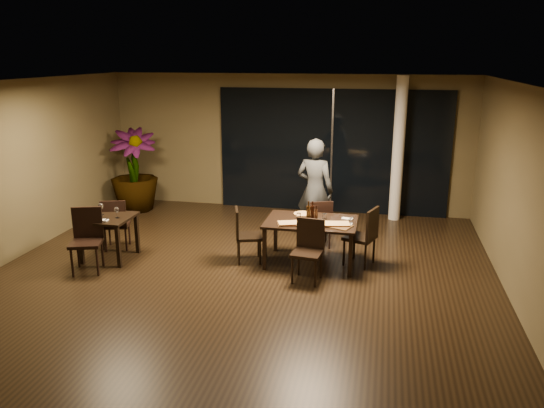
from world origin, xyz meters
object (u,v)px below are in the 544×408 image
at_px(chair_main_near, 309,247).
at_px(chair_main_left, 244,232).
at_px(bottle_a, 308,210).
at_px(chair_main_right, 365,234).
at_px(potted_plant, 134,170).
at_px(side_table, 108,224).
at_px(chair_side_far, 115,222).
at_px(bottle_c, 312,210).
at_px(diner, 315,190).
at_px(bottle_b, 316,213).
at_px(main_table, 311,225).
at_px(chair_main_far, 320,221).
at_px(chair_side_near, 87,236).

distance_m(chair_main_near, chair_main_left, 1.27).
bearing_deg(bottle_a, chair_main_right, 2.26).
height_order(chair_main_right, bottle_a, bottle_a).
xyz_separation_m(chair_main_right, potted_plant, (-5.19, 2.24, 0.36)).
height_order(side_table, chair_side_far, chair_side_far).
xyz_separation_m(bottle_a, bottle_c, (0.05, 0.09, -0.01)).
distance_m(chair_main_right, diner, 1.54).
xyz_separation_m(chair_main_right, bottle_b, (-0.81, -0.04, 0.32)).
height_order(chair_main_near, bottle_b, bottle_b).
xyz_separation_m(chair_main_right, diner, (-0.99, 1.11, 0.41)).
distance_m(chair_main_near, bottle_c, 0.88).
relative_size(main_table, bottle_c, 5.12).
distance_m(chair_main_far, chair_main_right, 1.08).
distance_m(chair_main_near, diner, 1.91).
bearing_deg(chair_main_far, bottle_b, 72.19).
relative_size(chair_main_right, chair_side_far, 1.06).
height_order(chair_main_near, potted_plant, potted_plant).
relative_size(chair_main_near, bottle_c, 3.27).
distance_m(diner, bottle_a, 1.15).
distance_m(chair_side_near, bottle_b, 3.74).
bearing_deg(chair_main_right, side_table, -62.36).
bearing_deg(bottle_c, main_table, -89.49).
bearing_deg(chair_side_far, chair_main_right, 164.98).
xyz_separation_m(potted_plant, bottle_c, (4.30, -2.18, -0.02)).
distance_m(chair_main_right, chair_side_far, 4.38).
bearing_deg(potted_plant, chair_main_near, -34.38).
relative_size(chair_main_right, diner, 0.51).
distance_m(diner, bottle_c, 1.06).
bearing_deg(chair_main_near, potted_plant, 152.09).
height_order(chair_main_left, chair_side_far, chair_side_far).
relative_size(main_table, chair_side_far, 1.59).
relative_size(chair_side_far, bottle_a, 2.97).
bearing_deg(side_table, chair_main_right, 7.89).
height_order(chair_main_left, bottle_c, bottle_c).
height_order(diner, bottle_a, diner).
height_order(chair_main_left, bottle_a, bottle_a).
xyz_separation_m(chair_main_far, chair_side_far, (-3.55, -0.87, 0.02)).
xyz_separation_m(chair_main_left, bottle_b, (1.19, 0.20, 0.36)).
distance_m(side_table, bottle_c, 3.47).
bearing_deg(chair_side_far, diner, -176.60).
bearing_deg(potted_plant, chair_main_right, -23.34).
height_order(chair_main_far, bottle_a, bottle_a).
height_order(chair_main_near, chair_main_right, chair_main_right).
height_order(side_table, potted_plant, potted_plant).
height_order(main_table, chair_main_left, chair_main_left).
xyz_separation_m(chair_main_far, bottle_c, (-0.05, -0.63, 0.39)).
height_order(chair_main_near, chair_side_near, chair_side_near).
relative_size(chair_main_near, chair_main_left, 1.03).
height_order(chair_main_right, chair_side_far, chair_main_right).
bearing_deg(chair_main_left, chair_main_near, -131.30).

